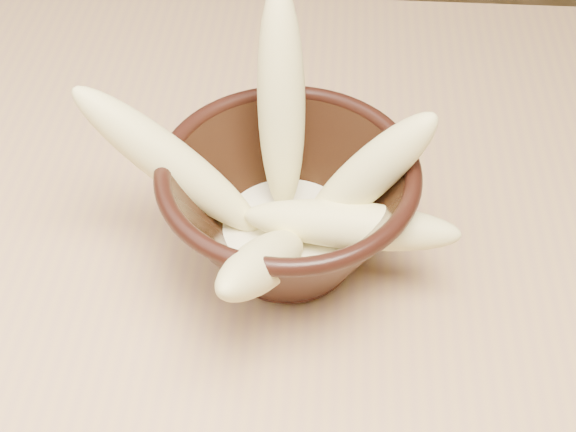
% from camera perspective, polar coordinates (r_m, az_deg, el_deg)
% --- Properties ---
extents(table, '(1.20, 0.80, 0.75)m').
position_cam_1_polar(table, '(0.67, -10.54, -8.87)').
color(table, tan).
rests_on(table, ground).
extents(bowl, '(0.18, 0.18, 0.10)m').
position_cam_1_polar(bowl, '(0.57, -0.00, 0.59)').
color(bowl, black).
rests_on(bowl, table).
extents(milk_puddle, '(0.10, 0.10, 0.01)m').
position_cam_1_polar(milk_puddle, '(0.58, -0.00, -1.07)').
color(milk_puddle, '#FEF6CC').
rests_on(milk_puddle, bowl).
extents(banana_upright, '(0.04, 0.09, 0.17)m').
position_cam_1_polar(banana_upright, '(0.56, -0.48, 8.09)').
color(banana_upright, '#F5E791').
rests_on(banana_upright, bowl).
extents(banana_left, '(0.15, 0.06, 0.13)m').
position_cam_1_polar(banana_left, '(0.56, -8.38, 3.80)').
color(banana_left, '#F5E791').
rests_on(banana_left, bowl).
extents(banana_right, '(0.11, 0.05, 0.12)m').
position_cam_1_polar(banana_right, '(0.55, 5.69, 2.91)').
color(banana_right, '#F5E791').
rests_on(banana_right, bowl).
extents(banana_across, '(0.16, 0.05, 0.04)m').
position_cam_1_polar(banana_across, '(0.55, 4.45, -0.64)').
color(banana_across, '#F5E791').
rests_on(banana_across, bowl).
extents(banana_front, '(0.07, 0.13, 0.10)m').
position_cam_1_polar(banana_front, '(0.51, -1.78, -3.38)').
color(banana_front, '#F5E791').
rests_on(banana_front, bowl).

